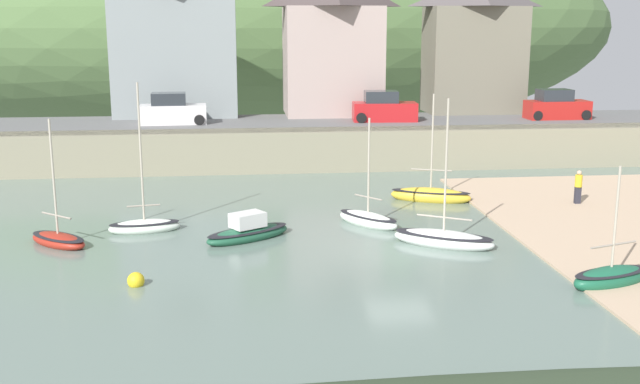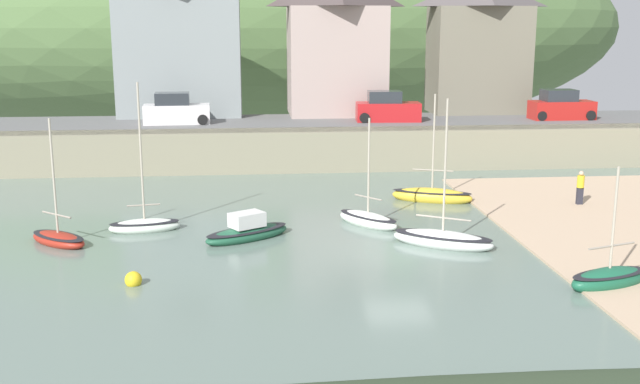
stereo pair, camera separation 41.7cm
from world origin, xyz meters
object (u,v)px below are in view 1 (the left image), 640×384
sailboat_nearest_shore (248,232)px  parked_car_by_wall (384,109)px  mooring_buoy (136,281)px  waterfront_building_centre (332,41)px  sailboat_blue_trim (611,277)px  waterfront_building_left (175,39)px  waterfront_building_right (474,44)px  dinghy_open_wooden (443,239)px  sailboat_tall_mast (431,195)px  parked_car_end_of_row (557,107)px  person_near_water (578,185)px  sailboat_far_left (368,219)px  sailboat_white_hull (58,239)px  parked_car_near_slipway (172,111)px  motorboat_with_cabin (145,225)px

sailboat_nearest_shore → parked_car_by_wall: parked_car_by_wall is taller
sailboat_nearest_shore → mooring_buoy: bearing=-158.3°
waterfront_building_centre → mooring_buoy: (-9.99, -28.12, -7.25)m
parked_car_by_wall → sailboat_blue_trim: bearing=-79.8°
waterfront_building_left → waterfront_building_centre: (10.66, -0.00, -0.15)m
waterfront_building_right → dinghy_open_wooden: 26.94m
dinghy_open_wooden → sailboat_tall_mast: (1.39, 7.57, 0.02)m
parked_car_end_of_row → person_near_water: bearing=-110.2°
waterfront_building_centre → sailboat_blue_trim: waterfront_building_centre is taller
sailboat_far_left → parked_car_by_wall: size_ratio=1.15×
waterfront_building_left → parked_car_end_of_row: size_ratio=2.46×
sailboat_white_hull → parked_car_near_slipway: (3.03, 18.44, 2.97)m
waterfront_building_centre → waterfront_building_right: waterfront_building_centre is taller
waterfront_building_left → mooring_buoy: (0.67, -28.12, -7.40)m
motorboat_with_cabin → person_near_water: motorboat_with_cabin is taller
sailboat_blue_trim → motorboat_with_cabin: motorboat_with_cabin is taller
sailboat_blue_trim → parked_car_near_slipway: size_ratio=1.02×
waterfront_building_centre → parked_car_near_slipway: bearing=-157.1°
waterfront_building_right → waterfront_building_centre: bearing=180.0°
waterfront_building_left → parked_car_near_slipway: (0.03, -4.50, -4.37)m
waterfront_building_centre → sailboat_blue_trim: 31.17m
waterfront_building_right → sailboat_far_left: size_ratio=1.93×
sailboat_far_left → dinghy_open_wooden: 4.18m
sailboat_far_left → sailboat_tall_mast: size_ratio=0.88×
waterfront_building_left → person_near_water: bearing=-42.6°
waterfront_building_centre → sailboat_far_left: bearing=-92.6°
sailboat_nearest_shore → person_near_water: bearing=-17.4°
waterfront_building_left → mooring_buoy: size_ratio=17.63×
parked_car_end_of_row → person_near_water: size_ratio=2.56×
waterfront_building_centre → waterfront_building_right: (10.08, 0.00, -0.26)m
waterfront_building_right → dinghy_open_wooden: bearing=-109.3°
parked_car_by_wall → sailboat_white_hull: bearing=-128.3°
sailboat_far_left → person_near_water: sailboat_far_left is taller
dinghy_open_wooden → parked_car_by_wall: size_ratio=1.42×
waterfront_building_right → parked_car_near_slipway: waterfront_building_right is taller
sailboat_nearest_shore → motorboat_with_cabin: bearing=127.2°
waterfront_building_centre → sailboat_far_left: size_ratio=2.04×
sailboat_nearest_shore → parked_car_near_slipway: bearing=71.4°
waterfront_building_centre → sailboat_nearest_shore: 24.77m
sailboat_nearest_shore → dinghy_open_wooden: bearing=-44.5°
waterfront_building_centre → parked_car_by_wall: 6.80m
waterfront_building_right → parked_car_by_wall: bearing=-148.1°
parked_car_near_slipway → mooring_buoy: size_ratio=7.23×
parked_car_near_slipway → sailboat_blue_trim: bearing=-59.8°
waterfront_building_left → sailboat_far_left: 24.42m
motorboat_with_cabin → mooring_buoy: 6.87m
waterfront_building_left → waterfront_building_centre: waterfront_building_left is taller
waterfront_building_left → waterfront_building_right: (20.75, -0.00, -0.41)m
mooring_buoy → waterfront_building_left: bearing=91.4°
sailboat_far_left → mooring_buoy: bearing=-91.4°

